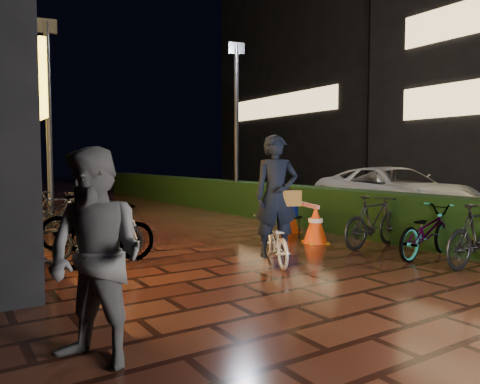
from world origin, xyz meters
TOP-DOWN VIEW (x-y plane):
  - ground at (0.00, 0.00)m, footprint 80.00×80.00m
  - asphalt_road at (9.00, 5.00)m, footprint 11.00×60.00m
  - hedge at (3.30, 8.00)m, footprint 0.70×20.00m
  - bystander_person at (-3.45, -1.41)m, footprint 1.04×1.09m
  - van at (6.63, 3.78)m, footprint 3.14×5.54m
  - far_buildings at (17.23, 9.61)m, footprint 9.08×31.00m
  - lamp_post_hedge at (3.06, 6.68)m, footprint 0.49×0.22m
  - lamp_post_sf at (-2.27, 6.43)m, footprint 0.47×0.17m
  - cyclist at (0.02, 0.76)m, footprint 1.00×1.52m
  - traffic_barrier at (2.06, 2.51)m, footprint 0.96×1.90m
  - cart_assembly at (1.82, 2.75)m, footprint 0.67×0.71m
  - parked_bikes_storefront at (-2.34, 4.19)m, footprint 2.00×4.76m
  - parked_bikes_hedge at (2.48, -0.19)m, footprint 1.81×2.54m

SIDE VIEW (x-z plane):
  - ground at x=0.00m, z-range 0.00..0.00m
  - asphalt_road at x=9.00m, z-range 0.00..0.01m
  - traffic_barrier at x=2.06m, z-range 0.00..0.77m
  - parked_bikes_storefront at x=-2.34m, z-range -0.03..0.98m
  - parked_bikes_hedge at x=2.48m, z-range -0.02..0.99m
  - hedge at x=3.30m, z-range 0.00..1.00m
  - cart_assembly at x=1.82m, z-range 0.01..1.09m
  - van at x=6.63m, z-range 0.01..1.46m
  - cyclist at x=0.02m, z-range -0.27..1.80m
  - bystander_person at x=-3.45m, z-range 0.00..1.78m
  - lamp_post_sf at x=-2.27m, z-range 0.25..5.13m
  - lamp_post_hedge at x=3.06m, z-range 0.26..5.38m
  - far_buildings at x=17.23m, z-range -0.53..13.47m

